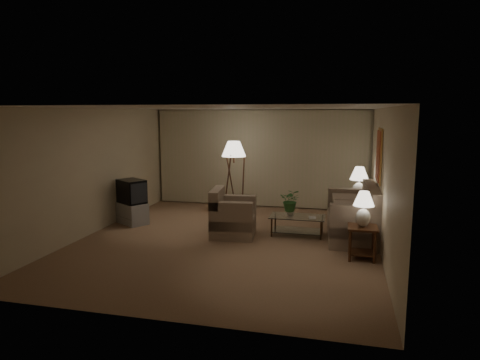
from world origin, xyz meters
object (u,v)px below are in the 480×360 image
Objects in this scene: floor_lamp at (234,177)px; tv_cabinet at (132,213)px; coffee_table at (297,222)px; table_lamp_far at (359,180)px; sofa at (352,217)px; armchair at (233,217)px; side_table_near at (362,237)px; ottoman at (218,204)px; side_table_far at (358,207)px; vase at (291,212)px; crt_tv at (132,191)px; table_lamp_near at (364,206)px.

tv_cabinet is at bearing -145.85° from floor_lamp.
floor_lamp reaches higher than coffee_table.
sofa is at bearing -96.84° from table_lamp_far.
tv_cabinet is (-5.20, -1.30, -0.80)m from table_lamp_far.
armchair is (-2.47, -0.46, -0.04)m from sofa.
side_table_near is 5.36m from tv_cabinet.
armchair is 2.10× the size of ottoman.
table_lamp_far is (0.15, 1.25, 0.61)m from sofa.
side_table_far is 1.98m from vase.
table_lamp_far is 0.95× the size of crt_tv.
sofa is at bearing -25.33° from floor_lamp.
floor_lamp reaches higher than ottoman.
sofa is 2.62× the size of crt_tv.
sofa reaches higher than side_table_near.
side_table_near is 1.00× the size of side_table_far.
ottoman is at bearing 139.81° from side_table_near.
coffee_table is at bearing -133.73° from side_table_far.
table_lamp_far is 0.65× the size of coffee_table.
armchair reaches higher than coffee_table.
armchair is 3.19m from table_lamp_far.
table_lamp_far reaches higher than armchair.
crt_tv reaches higher than side_table_far.
coffee_table is (1.33, 0.36, -0.12)m from armchair.
armchair is 2.76m from side_table_near.
table_lamp_near is at bearing -44.07° from coffee_table.
side_table_near is at bearing -44.07° from coffee_table.
tv_cabinet is at bearing -165.97° from side_table_far.
coffee_table is at bearing 135.93° from table_lamp_near.
side_table_far is (0.15, 1.25, -0.04)m from sofa.
table_lamp_near is at bearing -90.00° from side_table_far.
armchair is 1.38m from coffee_table.
table_lamp_far is at bearing -6.87° from ottoman.
tv_cabinet is (-5.20, -1.30, -0.15)m from side_table_far.
vase is (3.76, -0.05, -0.28)m from crt_tv.
table_lamp_far is at bearing 46.53° from crt_tv.
crt_tv is at bearing 0.00° from tv_cabinet.
tv_cabinet is (-2.58, 0.41, -0.15)m from armchair.
table_lamp_far is at bearing 46.53° from tv_cabinet.
crt_tv is (-5.20, 1.30, -0.20)m from table_lamp_near.
ottoman is at bearing 173.13° from table_lamp_far.
crt_tv is at bearing -132.90° from ottoman.
armchair is 1.32× the size of tv_cabinet.
crt_tv is (-5.20, -1.30, 0.38)m from side_table_far.
armchair reaches higher than vase.
vase is (-1.44, 1.25, 0.09)m from side_table_near.
table_lamp_near reaches higher than crt_tv.
crt_tv reaches higher than tv_cabinet.
side_table_far reaches higher than vase.
side_table_near is at bearing 3.20° from sofa.
coffee_table is at bearing -133.73° from table_lamp_far.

